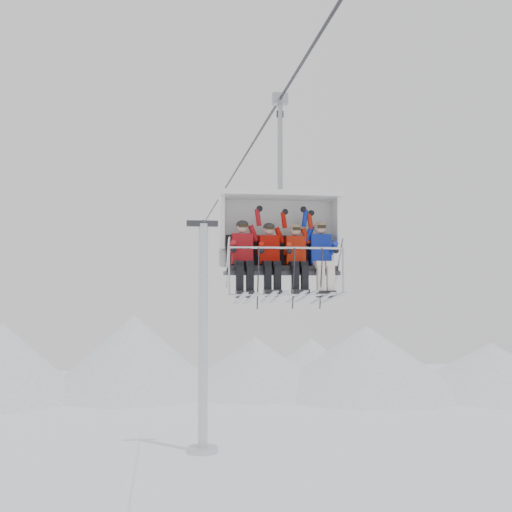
{
  "coord_description": "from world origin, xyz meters",
  "views": [
    {
      "loc": [
        -2.22,
        -15.65,
        9.61
      ],
      "look_at": [
        0.0,
        0.0,
        10.36
      ],
      "focal_mm": 45.0,
      "sensor_mm": 36.0,
      "label": 1
    }
  ],
  "objects": [
    {
      "name": "skier_center_left",
      "position": [
        -0.24,
        -3.56,
        10.18
      ],
      "size": [
        0.38,
        1.69,
        1.54
      ],
      "color": "#B20D03",
      "rests_on": "chairlift_carrier"
    },
    {
      "name": "chairlift_carrier",
      "position": [
        0.0,
        -3.25,
        10.67
      ],
      "size": [
        2.34,
        1.17,
        3.98
      ],
      "color": "black",
      "rests_on": "haul_cable"
    },
    {
      "name": "ridgeline",
      "position": [
        -1.58,
        42.05,
        2.84
      ],
      "size": [
        72.0,
        21.0,
        7.0
      ],
      "color": "white",
      "rests_on": "ground"
    },
    {
      "name": "skier_far_left",
      "position": [
        -0.76,
        -3.56,
        10.2
      ],
      "size": [
        0.4,
        1.69,
        1.6
      ],
      "color": "#A61218",
      "rests_on": "chairlift_carrier"
    },
    {
      "name": "haul_cable",
      "position": [
        0.0,
        0.0,
        13.3
      ],
      "size": [
        0.06,
        50.0,
        0.06
      ],
      "primitive_type": "cylinder",
      "rotation": [
        1.57,
        0.0,
        0.0
      ],
      "color": "#323238",
      "rests_on": "lift_tower_left"
    },
    {
      "name": "skier_center_right",
      "position": [
        0.28,
        -3.56,
        10.18
      ],
      "size": [
        0.38,
        1.69,
        1.52
      ],
      "color": "#B81E09",
      "rests_on": "chairlift_carrier"
    },
    {
      "name": "skier_far_right",
      "position": [
        0.78,
        -3.56,
        10.2
      ],
      "size": [
        0.4,
        1.69,
        1.6
      ],
      "color": "#1127A5",
      "rests_on": "chairlift_carrier"
    },
    {
      "name": "lift_tower_right",
      "position": [
        0.0,
        22.0,
        5.78
      ],
      "size": [
        2.0,
        1.8,
        13.48
      ],
      "color": "silver",
      "rests_on": "ground"
    }
  ]
}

